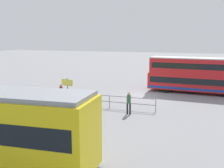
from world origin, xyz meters
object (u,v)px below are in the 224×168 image
at_px(pedestrian_near_railing, 61,93).
at_px(double_decker_bus, 200,75).
at_px(info_sign, 67,85).
at_px(pedestrian_crossing, 129,101).

bearing_deg(pedestrian_near_railing, double_decker_bus, -140.48).
distance_m(pedestrian_near_railing, info_sign, 1.05).
distance_m(double_decker_bus, pedestrian_near_railing, 14.79).
relative_size(double_decker_bus, pedestrian_near_railing, 6.06).
height_order(pedestrian_crossing, info_sign, info_sign).
relative_size(double_decker_bus, info_sign, 4.83).
height_order(double_decker_bus, info_sign, double_decker_bus).
relative_size(pedestrian_crossing, info_sign, 0.78).
height_order(double_decker_bus, pedestrian_crossing, double_decker_bus).
bearing_deg(double_decker_bus, info_sign, 37.10).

